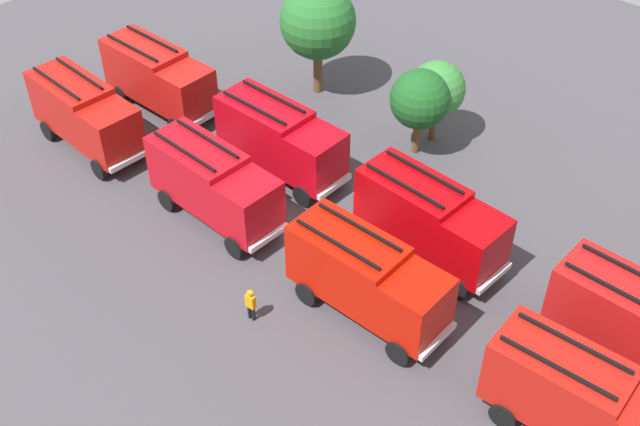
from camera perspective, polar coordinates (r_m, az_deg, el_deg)
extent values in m
plane|color=#423F44|center=(37.84, 0.00, -1.60)|extent=(65.06, 65.06, 0.00)
cube|color=#AD140F|center=(42.11, -14.62, 5.55)|extent=(2.41, 2.68, 2.60)
cube|color=#8C9EAD|center=(41.17, -13.87, 5.34)|extent=(0.26, 2.12, 1.46)
cube|color=#AD140F|center=(44.66, -17.17, 7.45)|extent=(5.00, 2.91, 2.90)
cube|color=black|center=(44.13, -16.82, 9.52)|extent=(4.31, 0.49, 0.12)
cube|color=black|center=(43.61, -18.33, 8.78)|extent=(4.31, 0.49, 0.12)
cube|color=silver|center=(41.90, -13.44, 3.63)|extent=(0.41, 2.38, 0.28)
cylinder|color=black|center=(43.32, -12.83, 4.46)|extent=(1.13, 0.44, 1.10)
cylinder|color=black|center=(42.40, -15.44, 3.04)|extent=(1.13, 0.44, 1.10)
cylinder|color=black|center=(46.92, -16.32, 6.88)|extent=(1.13, 0.44, 1.10)
cylinder|color=black|center=(46.08, -18.79, 5.60)|extent=(1.13, 0.44, 1.10)
cube|color=#B70C16|center=(36.31, -5.06, 0.44)|extent=(2.36, 2.64, 2.60)
cube|color=#8C9EAD|center=(35.50, -3.94, 0.07)|extent=(0.22, 2.13, 1.46)
cube|color=#B70C16|center=(38.37, -8.63, 2.93)|extent=(4.95, 2.81, 2.90)
cube|color=black|center=(37.77, -8.07, 5.28)|extent=(4.32, 0.40, 0.12)
cube|color=black|center=(37.11, -9.68, 4.36)|extent=(4.32, 0.40, 0.12)
cube|color=silver|center=(36.39, -3.67, -1.78)|extent=(0.36, 2.38, 0.28)
cylinder|color=black|center=(37.80, -3.39, -0.62)|extent=(1.12, 0.42, 1.10)
cylinder|color=black|center=(36.65, -6.08, -2.43)|extent=(1.12, 0.42, 1.10)
cylinder|color=black|center=(40.73, -8.20, 2.51)|extent=(1.12, 0.42, 1.10)
cylinder|color=black|center=(39.67, -10.82, 0.93)|extent=(1.12, 0.42, 1.10)
cube|color=#B91105|center=(31.99, 6.83, -6.65)|extent=(2.27, 2.56, 2.60)
cube|color=#8C9EAD|center=(31.41, 8.43, -7.17)|extent=(0.14, 2.13, 1.46)
cube|color=#B91105|center=(33.28, 1.97, -3.59)|extent=(4.87, 2.64, 2.90)
cube|color=black|center=(32.61, 2.81, -0.98)|extent=(4.32, 0.25, 0.12)
cube|color=black|center=(31.81, 1.25, -2.22)|extent=(4.32, 0.25, 0.12)
cube|color=silver|center=(32.45, 8.40, -9.03)|extent=(0.27, 2.38, 0.28)
cylinder|color=black|center=(33.77, 8.10, -7.44)|extent=(1.11, 0.38, 1.10)
cylinder|color=black|center=(32.42, 5.64, -9.87)|extent=(1.11, 0.38, 1.10)
cylinder|color=black|center=(35.68, 1.66, -3.64)|extent=(1.11, 0.38, 1.10)
cylinder|color=black|center=(34.40, -0.92, -5.75)|extent=(1.11, 0.38, 1.10)
cube|color=#AF150E|center=(30.42, 16.54, -11.53)|extent=(4.85, 2.59, 2.90)
cube|color=black|center=(29.69, 17.68, -8.79)|extent=(4.32, 0.20, 0.12)
cube|color=black|center=(28.80, 16.53, -10.49)|extent=(4.32, 0.20, 0.12)
cylinder|color=black|center=(32.66, 14.99, -11.05)|extent=(1.11, 0.37, 1.10)
cylinder|color=black|center=(31.23, 12.96, -13.88)|extent=(1.11, 0.37, 1.10)
cube|color=#B21611|center=(44.51, -9.44, 8.47)|extent=(2.29, 2.58, 2.60)
cube|color=#8C9EAD|center=(43.64, -8.57, 8.35)|extent=(0.16, 2.13, 1.46)
cube|color=#B21611|center=(46.87, -12.31, 10.06)|extent=(4.89, 2.67, 2.90)
cube|color=black|center=(46.45, -11.92, 12.07)|extent=(4.32, 0.27, 0.12)
cube|color=black|center=(45.77, -13.26, 11.39)|extent=(4.32, 0.27, 0.12)
cube|color=silver|center=(44.33, -8.25, 6.69)|extent=(0.28, 2.38, 0.28)
cylinder|color=black|center=(45.83, -7.93, 7.38)|extent=(1.11, 0.39, 1.10)
cylinder|color=black|center=(44.61, -10.21, 6.06)|extent=(1.11, 0.39, 1.10)
cylinder|color=black|center=(49.16, -11.82, 9.38)|extent=(1.11, 0.39, 1.10)
cylinder|color=black|center=(48.03, -14.04, 8.18)|extent=(1.11, 0.39, 1.10)
cube|color=#B70713|center=(39.04, -0.27, 3.95)|extent=(2.30, 2.58, 2.60)
cube|color=#8C9EAD|center=(38.30, 0.90, 3.69)|extent=(0.16, 2.13, 1.46)
cube|color=#B70713|center=(40.94, -3.93, 6.06)|extent=(4.89, 2.69, 2.90)
cube|color=black|center=(40.47, -3.34, 8.31)|extent=(4.32, 0.29, 0.12)
cube|color=black|center=(39.67, -4.74, 7.50)|extent=(4.32, 0.29, 0.12)
cube|color=silver|center=(39.12, 1.05, 1.90)|extent=(0.29, 2.38, 0.28)
cylinder|color=black|center=(40.60, 1.08, 2.84)|extent=(1.11, 0.39, 1.10)
cylinder|color=black|center=(39.20, -1.22, 1.23)|extent=(1.11, 0.39, 1.10)
cylinder|color=black|center=(43.30, -3.84, 5.49)|extent=(1.11, 0.39, 1.10)
cylinder|color=black|center=(42.00, -6.15, 4.06)|extent=(1.11, 0.39, 1.10)
cube|color=#AD0409|center=(34.90, 10.97, -2.28)|extent=(2.40, 2.67, 2.60)
cube|color=#8C9EAD|center=(34.32, 12.45, -2.73)|extent=(0.26, 2.12, 1.46)
cube|color=#AD0409|center=(36.22, 6.55, 0.51)|extent=(4.99, 2.89, 2.90)
cube|color=black|center=(35.68, 7.44, 2.94)|extent=(4.32, 0.48, 0.12)
cube|color=black|center=(34.80, 6.03, 1.96)|extent=(4.32, 0.48, 0.12)
cube|color=silver|center=(35.27, 12.31, -4.56)|extent=(0.40, 2.38, 0.28)
cylinder|color=black|center=(36.65, 12.02, -3.27)|extent=(1.13, 0.44, 1.10)
cylinder|color=black|center=(35.15, 9.78, -5.25)|extent=(1.13, 0.44, 1.10)
cylinder|color=black|center=(38.60, 6.11, 0.22)|extent=(1.13, 0.44, 1.10)
cylinder|color=black|center=(37.17, 3.76, -1.51)|extent=(1.13, 0.44, 1.10)
cube|color=#B01413|center=(33.56, 20.33, -6.41)|extent=(4.91, 2.72, 2.90)
cube|color=black|center=(32.99, 21.47, -3.87)|extent=(4.32, 0.32, 0.12)
cube|color=black|center=(32.00, 20.43, -5.19)|extent=(4.32, 0.32, 0.12)
cylinder|color=black|center=(35.80, 18.87, -6.30)|extent=(1.12, 0.40, 1.10)
cylinder|color=black|center=(34.19, 17.02, -8.56)|extent=(1.12, 0.40, 1.10)
cylinder|color=black|center=(33.97, -4.77, -7.15)|extent=(0.16, 0.16, 0.74)
cylinder|color=black|center=(34.07, -5.05, -7.00)|extent=(0.16, 0.16, 0.74)
cube|color=orange|center=(33.51, -4.98, -6.29)|extent=(0.43, 0.27, 0.64)
sphere|color=beige|center=(33.21, -5.02, -5.79)|extent=(0.21, 0.21, 0.21)
cylinder|color=orange|center=(33.15, -5.03, -5.69)|extent=(0.26, 0.26, 0.06)
cylinder|color=black|center=(44.22, -1.36, 6.18)|extent=(0.16, 0.16, 0.79)
cylinder|color=black|center=(44.21, -1.63, 6.16)|extent=(0.16, 0.16, 0.79)
cube|color=black|center=(43.80, -1.51, 6.96)|extent=(0.46, 0.47, 0.69)
sphere|color=beige|center=(43.55, -1.52, 7.46)|extent=(0.22, 0.22, 0.22)
cylinder|color=black|center=(43.50, -1.52, 7.56)|extent=(0.28, 0.28, 0.07)
cylinder|color=brown|center=(47.34, -0.15, 10.11)|extent=(0.54, 0.54, 2.69)
sphere|color=#236628|center=(45.80, -0.16, 13.53)|extent=(4.31, 4.31, 4.31)
cylinder|color=brown|center=(42.76, 6.89, 5.46)|extent=(0.39, 0.39, 1.96)
sphere|color=#19511E|center=(41.48, 7.14, 8.06)|extent=(3.13, 3.13, 3.13)
cylinder|color=brown|center=(43.84, 8.06, 6.27)|extent=(0.38, 0.38, 1.89)
sphere|color=#337A33|center=(42.63, 8.33, 8.73)|extent=(3.02, 3.02, 3.02)
cone|color=#F2600C|center=(37.74, 0.81, -1.11)|extent=(0.43, 0.43, 0.62)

